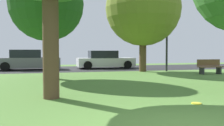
# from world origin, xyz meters

# --- Properties ---
(road_strip) EXTENTS (44.00, 6.40, 0.01)m
(road_strip) POSITION_xyz_m (0.00, 16.00, 0.00)
(road_strip) COLOR #28282B
(road_strip) RESTS_ON ground_plane
(oak_tree_left) EXTENTS (5.13, 5.13, 6.90)m
(oak_tree_left) POSITION_xyz_m (3.87, 12.35, 4.31)
(oak_tree_left) COLOR brown
(oak_tree_left) RESTS_ON ground_plane
(maple_tree_near) EXTENTS (3.84, 3.84, 5.77)m
(maple_tree_near) POSITION_xyz_m (-2.50, 9.67, 3.83)
(maple_tree_near) COLOR brown
(maple_tree_near) RESTS_ON ground_plane
(frisbee_disc) EXTENTS (0.27, 0.27, 0.03)m
(frisbee_disc) POSITION_xyz_m (1.44, 2.22, 0.01)
(frisbee_disc) COLOR yellow
(frisbee_disc) RESTS_ON ground_plane
(parked_car_grey) EXTENTS (4.49, 2.01, 1.51)m
(parked_car_grey) POSITION_xyz_m (-3.87, 15.93, 0.69)
(parked_car_grey) COLOR slate
(parked_car_grey) RESTS_ON ground_plane
(parked_car_white) EXTENTS (4.59, 2.02, 1.44)m
(parked_car_white) POSITION_xyz_m (2.04, 16.06, 0.65)
(parked_car_white) COLOR white
(parked_car_white) RESTS_ON ground_plane
(park_bench) EXTENTS (1.60, 0.45, 0.90)m
(park_bench) POSITION_xyz_m (7.18, 9.56, 0.46)
(park_bench) COLOR brown
(park_bench) RESTS_ON ground_plane
(street_lamp_post) EXTENTS (0.14, 0.14, 4.50)m
(street_lamp_post) POSITION_xyz_m (5.60, 12.20, 2.25)
(street_lamp_post) COLOR #2D2D33
(street_lamp_post) RESTS_ON ground_plane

